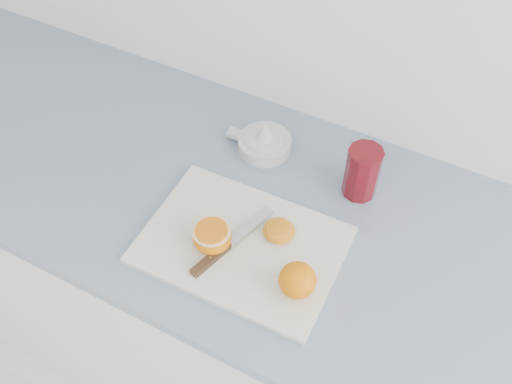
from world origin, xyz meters
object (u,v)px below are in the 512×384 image
at_px(half_orange, 212,237).
at_px(counter, 297,327).
at_px(cutting_board, 242,245).
at_px(red_tumbler, 362,174).
at_px(citrus_juicer, 264,142).

bearing_deg(half_orange, counter, 43.40).
relative_size(cutting_board, half_orange, 5.10).
xyz_separation_m(half_orange, red_tumbler, (0.20, 0.27, 0.02)).
xyz_separation_m(counter, cutting_board, (-0.09, -0.11, 0.45)).
height_order(counter, red_tumbler, red_tumbler).
bearing_deg(counter, half_orange, -136.60).
xyz_separation_m(citrus_juicer, red_tumbler, (0.23, -0.02, 0.03)).
bearing_deg(citrus_juicer, half_orange, -82.98).
height_order(half_orange, red_tumbler, red_tumbler).
bearing_deg(half_orange, cutting_board, 29.70).
height_order(citrus_juicer, red_tumbler, red_tumbler).
relative_size(counter, half_orange, 35.02).
height_order(counter, half_orange, half_orange).
relative_size(half_orange, citrus_juicer, 0.49).
xyz_separation_m(cutting_board, citrus_juicer, (-0.08, 0.26, 0.02)).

